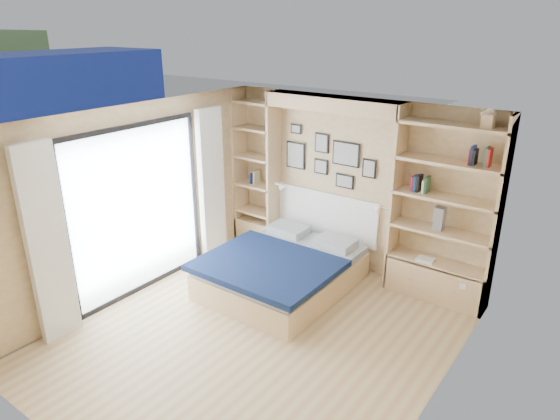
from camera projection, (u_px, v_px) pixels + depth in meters
The scene contains 9 objects.
ground at pixel (257, 336), 5.81m from camera, with size 4.50×4.50×0.00m, color tan.
room_shell at pixel (303, 206), 6.79m from camera, with size 4.50×4.50×4.50m.
bed at pixel (283, 269), 6.81m from camera, with size 1.71×2.17×1.07m.
photo_gallery at pixel (327, 157), 7.17m from camera, with size 1.48×0.02×0.82m.
reading_lamps at pixel (327, 197), 7.09m from camera, with size 1.92×0.12×0.15m.
shelf_decor at pixel (436, 172), 6.11m from camera, with size 3.53×0.23×2.03m.
deck at pixel (77, 256), 7.79m from camera, with size 3.20×4.00×0.05m, color #726554.
deck_chair at pixel (136, 218), 8.30m from camera, with size 0.50×0.80×0.78m.
shipping_container at pixel (48, 102), 13.80m from camera, with size 2.53×6.32×2.63m, color navy.
Camera 1 is at (3.10, -3.81, 3.45)m, focal length 32.00 mm.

